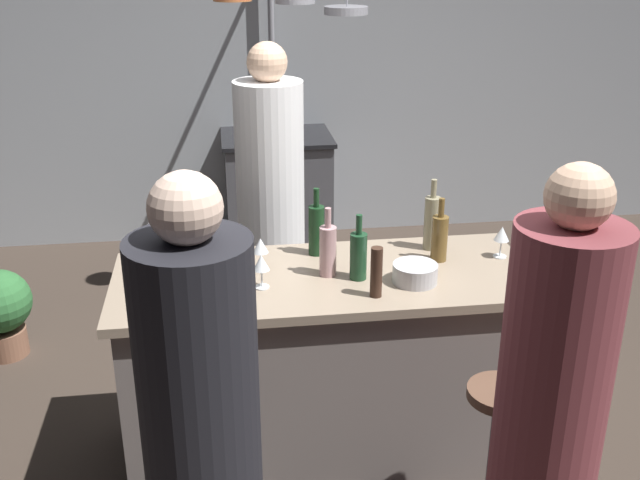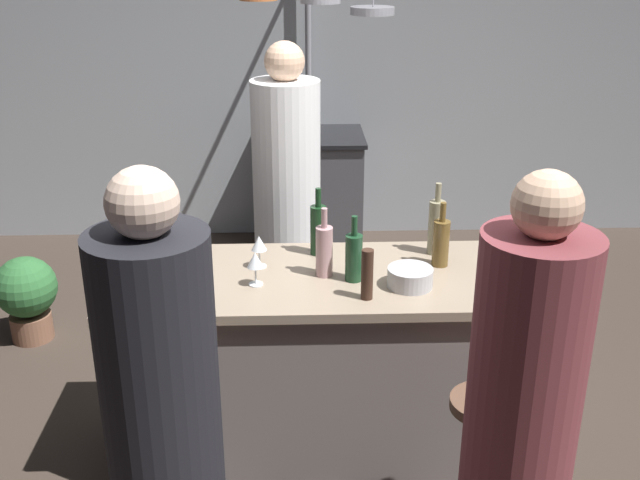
# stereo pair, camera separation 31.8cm
# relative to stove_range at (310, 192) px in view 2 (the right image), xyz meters

# --- Properties ---
(ground_plane) EXTENTS (9.00, 9.00, 0.00)m
(ground_plane) POSITION_rel_stove_range_xyz_m (0.00, -2.45, -0.45)
(ground_plane) COLOR #382D26
(back_wall) EXTENTS (6.40, 0.16, 2.60)m
(back_wall) POSITION_rel_stove_range_xyz_m (0.00, 0.40, 0.85)
(back_wall) COLOR #9EA3A8
(back_wall) RESTS_ON ground_plane
(kitchen_island) EXTENTS (1.80, 0.72, 0.90)m
(kitchen_island) POSITION_rel_stove_range_xyz_m (0.00, -2.45, 0.01)
(kitchen_island) COLOR slate
(kitchen_island) RESTS_ON ground_plane
(stove_range) EXTENTS (0.80, 0.64, 0.89)m
(stove_range) POSITION_rel_stove_range_xyz_m (0.00, 0.00, 0.00)
(stove_range) COLOR #47474C
(stove_range) RESTS_ON ground_plane
(chef) EXTENTS (0.37, 0.37, 1.75)m
(chef) POSITION_rel_stove_range_xyz_m (-0.15, -1.45, 0.36)
(chef) COLOR white
(chef) RESTS_ON ground_plane
(bar_stool_right) EXTENTS (0.28, 0.28, 0.68)m
(bar_stool_right) POSITION_rel_stove_range_xyz_m (0.58, -3.07, -0.07)
(bar_stool_right) COLOR #4C4C51
(bar_stool_right) RESTS_ON ground_plane
(guest_right) EXTENTS (0.35, 0.35, 1.66)m
(guest_right) POSITION_rel_stove_range_xyz_m (0.59, -3.42, 0.32)
(guest_right) COLOR brown
(guest_right) RESTS_ON ground_plane
(bar_stool_left) EXTENTS (0.28, 0.28, 0.68)m
(bar_stool_left) POSITION_rel_stove_range_xyz_m (-0.52, -3.07, -0.07)
(bar_stool_left) COLOR #4C4C51
(bar_stool_left) RESTS_ON ground_plane
(guest_left) EXTENTS (0.36, 0.36, 1.68)m
(guest_left) POSITION_rel_stove_range_xyz_m (-0.52, -3.43, 0.33)
(guest_left) COLOR black
(guest_left) RESTS_ON ground_plane
(overhead_pot_rack) EXTENTS (0.89, 1.33, 2.17)m
(overhead_pot_rack) POSITION_rel_stove_range_xyz_m (0.04, -0.48, 1.22)
(overhead_pot_rack) COLOR gray
(overhead_pot_rack) RESTS_ON ground_plane
(potted_plant) EXTENTS (0.36, 0.36, 0.52)m
(potted_plant) POSITION_rel_stove_range_xyz_m (-1.69, -1.35, -0.15)
(potted_plant) COLOR brown
(potted_plant) RESTS_ON ground_plane
(pepper_mill) EXTENTS (0.05, 0.05, 0.21)m
(pepper_mill) POSITION_rel_stove_range_xyz_m (0.17, -2.68, 0.56)
(pepper_mill) COLOR #382319
(pepper_mill) RESTS_ON kitchen_island
(wine_bottle_amber) EXTENTS (0.07, 0.07, 0.29)m
(wine_bottle_amber) POSITION_rel_stove_range_xyz_m (0.52, -2.36, 0.56)
(wine_bottle_amber) COLOR brown
(wine_bottle_amber) RESTS_ON kitchen_island
(wine_bottle_white) EXTENTS (0.07, 0.07, 0.33)m
(wine_bottle_white) POSITION_rel_stove_range_xyz_m (0.53, -2.23, 0.58)
(wine_bottle_white) COLOR gray
(wine_bottle_white) RESTS_ON kitchen_island
(wine_bottle_green) EXTENTS (0.07, 0.07, 0.29)m
(wine_bottle_green) POSITION_rel_stove_range_xyz_m (0.13, -2.50, 0.56)
(wine_bottle_green) COLOR #193D23
(wine_bottle_green) RESTS_ON kitchen_island
(wine_bottle_red) EXTENTS (0.07, 0.07, 0.31)m
(wine_bottle_red) POSITION_rel_stove_range_xyz_m (-0.01, -2.22, 0.57)
(wine_bottle_red) COLOR #143319
(wine_bottle_red) RESTS_ON kitchen_island
(wine_bottle_rose) EXTENTS (0.07, 0.07, 0.30)m
(wine_bottle_rose) POSITION_rel_stove_range_xyz_m (0.01, -2.45, 0.57)
(wine_bottle_rose) COLOR #B78C8E
(wine_bottle_rose) RESTS_ON kitchen_island
(wine_glass_near_left_guest) EXTENTS (0.07, 0.07, 0.15)m
(wine_glass_near_left_guest) POSITION_rel_stove_range_xyz_m (0.81, -2.37, 0.56)
(wine_glass_near_left_guest) COLOR silver
(wine_glass_near_left_guest) RESTS_ON kitchen_island
(wine_glass_near_right_guest) EXTENTS (0.07, 0.07, 0.15)m
(wine_glass_near_right_guest) POSITION_rel_stove_range_xyz_m (-0.27, -2.36, 0.56)
(wine_glass_near_right_guest) COLOR silver
(wine_glass_near_right_guest) RESTS_ON kitchen_island
(wine_glass_by_chef) EXTENTS (0.07, 0.07, 0.15)m
(wine_glass_by_chef) POSITION_rel_stove_range_xyz_m (-0.27, -2.54, 0.56)
(wine_glass_by_chef) COLOR silver
(wine_glass_by_chef) RESTS_ON kitchen_island
(mixing_bowl_blue) EXTENTS (0.18, 0.18, 0.08)m
(mixing_bowl_blue) POSITION_rel_stove_range_xyz_m (-0.58, -2.55, 0.49)
(mixing_bowl_blue) COLOR #334C6B
(mixing_bowl_blue) RESTS_ON kitchen_island
(mixing_bowl_steel) EXTENTS (0.19, 0.19, 0.08)m
(mixing_bowl_steel) POSITION_rel_stove_range_xyz_m (0.36, -2.57, 0.49)
(mixing_bowl_steel) COLOR #B7B7BC
(mixing_bowl_steel) RESTS_ON kitchen_island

